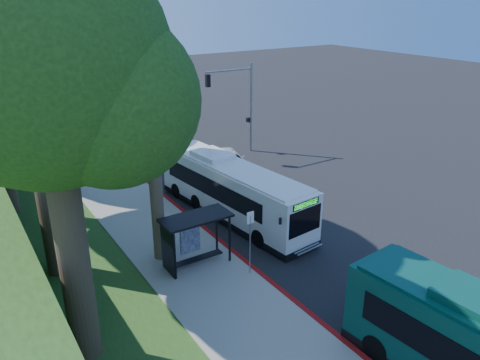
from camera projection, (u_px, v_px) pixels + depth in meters
ground at (278, 208)px, 27.81m from camera, size 140.00×140.00×0.00m
sidewalk at (165, 240)px, 24.10m from camera, size 4.50×70.00×0.12m
red_curb at (245, 262)px, 22.14m from camera, size 0.25×30.00×0.13m
grass_verge at (29, 230)px, 25.13m from camera, size 8.00×70.00×0.06m
bus_shelter at (190, 232)px, 21.25m from camera, size 3.20×1.51×2.55m
stop_sign_pole at (250, 235)px, 20.41m from camera, size 0.35×0.06×3.17m
traffic_signal_pole at (240, 98)px, 35.88m from camera, size 4.10×0.30×7.00m
tree_0 at (22, 13)px, 17.39m from camera, size 8.40×8.00×15.70m
tree_6 at (50, 77)px, 13.01m from camera, size 7.56×7.20×13.74m
white_bus at (231, 189)px, 26.31m from camera, size 3.52×11.45×3.36m
pickup at (228, 163)px, 32.89m from camera, size 3.54×5.98×1.56m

